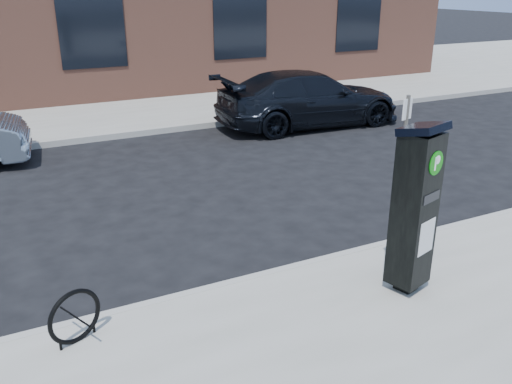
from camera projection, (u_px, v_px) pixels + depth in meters
ground at (284, 277)px, 7.39m from camera, size 120.00×120.00×0.00m
sidewalk_far at (88, 94)px, 19.01m from camera, size 60.00×12.00×0.15m
curb_near at (284, 273)px, 7.34m from camera, size 60.00×0.12×0.16m
curb_far at (132, 134)px, 14.04m from camera, size 60.00×0.12×0.16m
parking_kiosk at (415, 208)px, 6.43m from camera, size 0.60×0.56×2.16m
sign_pole at (400, 178)px, 7.36m from camera, size 0.19×0.18×2.25m
bike_rack at (75, 317)px, 5.73m from camera, size 0.59×0.29×0.62m
car_dark at (309, 99)px, 14.92m from camera, size 5.32×2.38×1.51m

